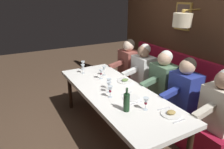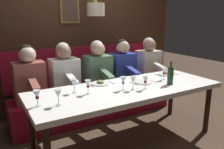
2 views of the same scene
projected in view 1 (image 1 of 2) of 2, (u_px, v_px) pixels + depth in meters
ground_plane at (115, 133)px, 3.28m from camera, size 12.00×12.00×0.00m
dining_table at (116, 95)px, 3.04m from camera, size 0.90×2.42×0.74m
banquette_bench at (160, 107)px, 3.60m from camera, size 0.52×2.62×0.45m
back_wall_panel at (192, 39)px, 3.46m from camera, size 0.59×3.82×2.90m
diner_nearest at (220, 102)px, 2.53m from camera, size 0.60×0.40×0.79m
diner_near at (185, 86)px, 2.99m from camera, size 0.60×0.40×0.79m
diner_middle at (163, 76)px, 3.36m from camera, size 0.60×0.40×0.79m
diner_far at (143, 67)px, 3.80m from camera, size 0.60×0.40×0.79m
diner_farthest at (129, 60)px, 4.21m from camera, size 0.60×0.40×0.79m
place_setting_0 at (171, 114)px, 2.40m from camera, size 0.24×0.32×0.05m
place_setting_1 at (131, 98)px, 2.80m from camera, size 0.24×0.31×0.01m
place_setting_2 at (125, 81)px, 3.33m from camera, size 0.24×0.32×0.05m
wine_glass_0 at (109, 82)px, 3.04m from camera, size 0.07×0.07×0.16m
wine_glass_1 at (110, 89)px, 2.78m from camera, size 0.07×0.07×0.16m
wine_glass_2 at (83, 67)px, 3.66m from camera, size 0.07×0.07×0.16m
wine_glass_3 at (146, 101)px, 2.47m from camera, size 0.07×0.07×0.16m
wine_glass_4 at (101, 72)px, 3.41m from camera, size 0.07×0.07×0.16m
wine_glass_5 at (83, 64)px, 3.85m from camera, size 0.07×0.07×0.16m
wine_glass_6 at (109, 85)px, 2.92m from camera, size 0.07×0.07×0.16m
wine_glass_7 at (104, 69)px, 3.57m from camera, size 0.07×0.07×0.16m
wine_bottle at (127, 102)px, 2.45m from camera, size 0.08×0.08×0.30m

